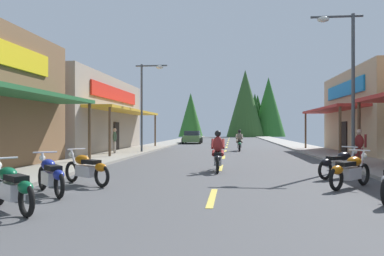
# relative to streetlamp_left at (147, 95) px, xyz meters

# --- Properties ---
(ground) EXTENTS (10.15, 89.85, 0.10)m
(ground) POSITION_rel_streetlamp_left_xyz_m (5.14, 6.60, -3.92)
(ground) COLOR #4C4C4F
(sidewalk_left) EXTENTS (2.75, 89.85, 0.12)m
(sidewalk_left) POSITION_rel_streetlamp_left_xyz_m (-1.30, 6.60, -3.81)
(sidewalk_left) COLOR gray
(sidewalk_left) RESTS_ON ground
(sidewalk_right) EXTENTS (2.75, 89.85, 0.12)m
(sidewalk_right) POSITION_rel_streetlamp_left_xyz_m (11.59, 6.60, -3.81)
(sidewalk_right) COLOR #9E9991
(sidewalk_right) RESTS_ON ground
(centerline_dashes) EXTENTS (0.16, 67.29, 0.01)m
(centerline_dashes) POSITION_rel_streetlamp_left_xyz_m (5.14, 11.41, -3.86)
(centerline_dashes) COLOR #E0C64C
(centerline_dashes) RESTS_ON ground
(storefront_left_far) EXTENTS (8.75, 13.83, 5.25)m
(storefront_left_far) POSITION_rel_streetlamp_left_xyz_m (-6.11, 1.82, -1.24)
(storefront_left_far) COLOR gray
(storefront_left_far) RESTS_ON ground
(streetlamp_left) EXTENTS (2.11, 0.30, 5.90)m
(streetlamp_left) POSITION_rel_streetlamp_left_xyz_m (0.00, 0.00, 0.00)
(streetlamp_left) COLOR #474C51
(streetlamp_left) RESTS_ON ground
(streetlamp_right) EXTENTS (2.11, 0.30, 6.42)m
(streetlamp_right) POSITION_rel_streetlamp_left_xyz_m (10.31, -7.93, 0.29)
(streetlamp_right) COLOR #474C51
(streetlamp_right) RESTS_ON ground
(motorcycle_parked_right_3) EXTENTS (1.57, 1.60, 1.04)m
(motorcycle_parked_right_3) POSITION_rel_streetlamp_left_xyz_m (8.83, -13.33, -3.38)
(motorcycle_parked_right_3) COLOR black
(motorcycle_parked_right_3) RESTS_ON ground
(motorcycle_parked_right_4) EXTENTS (1.75, 1.39, 1.04)m
(motorcycle_parked_right_4) POSITION_rel_streetlamp_left_xyz_m (9.13, -11.28, -3.38)
(motorcycle_parked_right_4) COLOR black
(motorcycle_parked_right_4) RESTS_ON ground
(motorcycle_parked_left_1) EXTENTS (1.74, 1.41, 1.04)m
(motorcycle_parked_left_1) POSITION_rel_streetlamp_left_xyz_m (1.29, -16.98, -3.38)
(motorcycle_parked_left_1) COLOR black
(motorcycle_parked_left_1) RESTS_ON ground
(motorcycle_parked_left_2) EXTENTS (1.51, 1.65, 1.04)m
(motorcycle_parked_left_2) POSITION_rel_streetlamp_left_xyz_m (1.12, -15.10, -3.38)
(motorcycle_parked_left_2) COLOR black
(motorcycle_parked_left_2) RESTS_ON ground
(motorcycle_parked_left_3) EXTENTS (1.84, 1.27, 1.04)m
(motorcycle_parked_left_3) POSITION_rel_streetlamp_left_xyz_m (1.41, -13.52, -3.38)
(motorcycle_parked_left_3) COLOR black
(motorcycle_parked_left_3) RESTS_ON ground
(rider_cruising_lead) EXTENTS (0.60, 2.14, 1.57)m
(rider_cruising_lead) POSITION_rel_streetlamp_left_xyz_m (5.08, -9.78, -3.21)
(rider_cruising_lead) COLOR black
(rider_cruising_lead) RESTS_ON ground
(rider_cruising_trailing) EXTENTS (0.60, 2.14, 1.57)m
(rider_cruising_trailing) POSITION_rel_streetlamp_left_xyz_m (6.16, 3.29, -3.21)
(rider_cruising_trailing) COLOR black
(rider_cruising_trailing) RESTS_ON ground
(pedestrian_by_shop) EXTENTS (0.52, 0.39, 1.62)m
(pedestrian_by_shop) POSITION_rel_streetlamp_left_xyz_m (10.90, -7.80, -2.94)
(pedestrian_by_shop) COLOR maroon
(pedestrian_by_shop) RESTS_ON ground
(pedestrian_waiting) EXTENTS (0.32, 0.56, 1.67)m
(pedestrian_waiting) POSITION_rel_streetlamp_left_xyz_m (-1.64, -1.63, -2.91)
(pedestrian_waiting) COLOR #B2A599
(pedestrian_waiting) RESTS_ON ground
(parked_car_curbside) EXTENTS (2.13, 4.33, 1.40)m
(parked_car_curbside) POSITION_rel_streetlamp_left_xyz_m (1.27, 16.62, -3.18)
(parked_car_curbside) COLOR #4C723F
(parked_car_curbside) RESTS_ON ground
(treeline_backdrop) EXTENTS (22.09, 10.55, 13.67)m
(treeline_backdrop) POSITION_rel_streetlamp_left_xyz_m (9.10, 53.34, 2.03)
(treeline_backdrop) COLOR #275323
(treeline_backdrop) RESTS_ON ground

